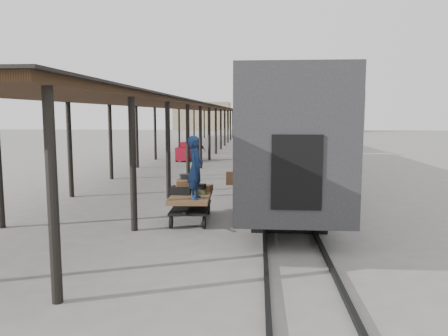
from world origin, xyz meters
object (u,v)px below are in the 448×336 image
luggage_tug (185,153)px  pedestrian (199,151)px  porter (196,167)px  baggage_cart (191,201)px

luggage_tug → pedestrian: pedestrian is taller
porter → pedestrian: porter is taller
pedestrian → porter: bearing=84.3°
baggage_cart → luggage_tug: 18.09m
porter → pedestrian: size_ratio=1.15×
luggage_tug → porter: (3.42, -18.46, 1.19)m
baggage_cart → pedestrian: pedestrian is taller
pedestrian → baggage_cart: bearing=83.7°
luggage_tug → porter: 18.81m
porter → luggage_tug: bearing=17.2°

